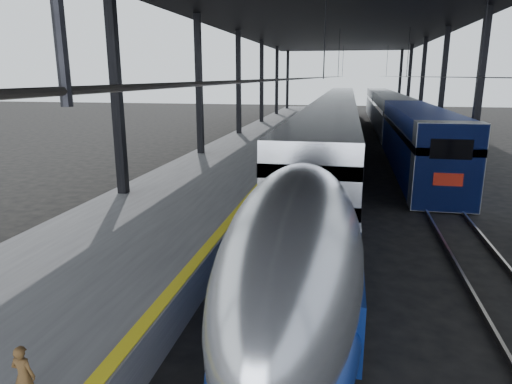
# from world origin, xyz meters

# --- Properties ---
(ground) EXTENTS (160.00, 160.00, 0.00)m
(ground) POSITION_xyz_m (0.00, 0.00, 0.00)
(ground) COLOR black
(ground) RESTS_ON ground
(platform) EXTENTS (6.00, 80.00, 1.00)m
(platform) POSITION_xyz_m (-3.50, 20.00, 0.50)
(platform) COLOR #4C4C4F
(platform) RESTS_ON ground
(yellow_strip) EXTENTS (0.30, 80.00, 0.01)m
(yellow_strip) POSITION_xyz_m (-0.70, 20.00, 1.00)
(yellow_strip) COLOR gold
(yellow_strip) RESTS_ON platform
(rails) EXTENTS (6.52, 80.00, 0.16)m
(rails) POSITION_xyz_m (4.50, 20.00, 0.08)
(rails) COLOR slate
(rails) RESTS_ON ground
(canopy) EXTENTS (18.00, 75.00, 9.47)m
(canopy) POSITION_xyz_m (1.90, 20.00, 9.12)
(canopy) COLOR black
(canopy) RESTS_ON ground
(tgv_train) EXTENTS (2.76, 65.20, 3.96)m
(tgv_train) POSITION_xyz_m (2.00, 24.45, 1.85)
(tgv_train) COLOR silver
(tgv_train) RESTS_ON ground
(second_train) EXTENTS (2.72, 56.05, 3.74)m
(second_train) POSITION_xyz_m (7.00, 35.14, 1.89)
(second_train) COLOR navy
(second_train) RESTS_ON ground
(child) EXTENTS (0.35, 0.23, 0.95)m
(child) POSITION_xyz_m (-1.38, -6.56, 1.47)
(child) COLOR #50361A
(child) RESTS_ON platform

